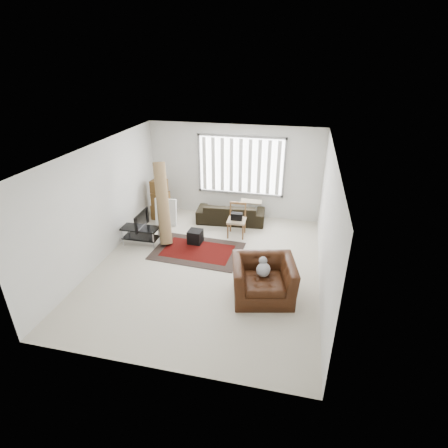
% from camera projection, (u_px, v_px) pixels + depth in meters
% --- Properties ---
extents(room, '(6.00, 6.02, 2.71)m').
position_uv_depth(room, '(214.00, 187.00, 7.74)').
color(room, beige).
rests_on(room, ground).
extents(persian_rug, '(2.22, 1.55, 0.02)m').
position_uv_depth(persian_rug, '(198.00, 251.00, 8.68)').
color(persian_rug, black).
rests_on(persian_rug, ground).
extents(tv_stand, '(0.93, 0.42, 0.47)m').
position_uv_depth(tv_stand, '(140.00, 232.00, 8.88)').
color(tv_stand, black).
rests_on(tv_stand, ground).
extents(tv, '(0.10, 0.76, 0.43)m').
position_uv_depth(tv, '(139.00, 220.00, 8.73)').
color(tv, black).
rests_on(tv, tv_stand).
extents(subwoofer, '(0.36, 0.36, 0.34)m').
position_uv_depth(subwoofer, '(195.00, 237.00, 8.98)').
color(subwoofer, black).
rests_on(subwoofer, persian_rug).
extents(moving_boxes, '(0.53, 0.50, 1.18)m').
position_uv_depth(moving_boxes, '(161.00, 201.00, 10.20)').
color(moving_boxes, brown).
rests_on(moving_boxes, ground).
extents(white_flatpack, '(0.62, 0.23, 0.78)m').
position_uv_depth(white_flatpack, '(166.00, 212.00, 9.87)').
color(white_flatpack, silver).
rests_on(white_flatpack, ground).
extents(rolled_rug, '(0.70, 1.00, 2.05)m').
position_uv_depth(rolled_rug, '(163.00, 203.00, 8.79)').
color(rolled_rug, olive).
rests_on(rolled_rug, ground).
extents(sofa, '(2.00, 0.99, 0.74)m').
position_uv_depth(sofa, '(231.00, 210.00, 10.05)').
color(sofa, black).
rests_on(sofa, ground).
extents(side_chair, '(0.49, 0.49, 0.89)m').
position_uv_depth(side_chair, '(237.00, 219.00, 9.25)').
color(side_chair, '#958061').
rests_on(side_chair, ground).
extents(armchair, '(1.43, 1.31, 0.91)m').
position_uv_depth(armchair, '(263.00, 277.00, 6.89)').
color(armchair, '#37190B').
rests_on(armchair, ground).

